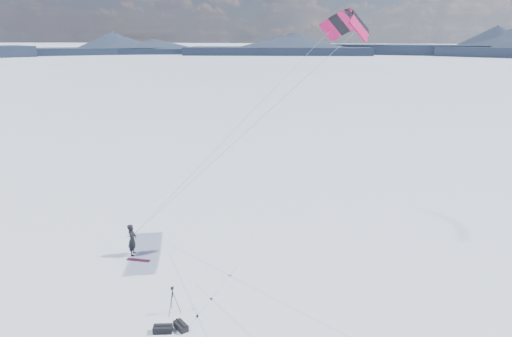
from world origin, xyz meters
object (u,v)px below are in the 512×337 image
(tripod, at_px, (173,297))
(gear_bag_b, at_px, (181,326))
(gear_bag_a, at_px, (163,329))
(snowkiter, at_px, (134,255))
(snowboard, at_px, (138,260))

(tripod, bearing_deg, gear_bag_b, -64.88)
(gear_bag_a, bearing_deg, gear_bag_b, 13.64)
(gear_bag_b, bearing_deg, tripod, 166.02)
(snowkiter, height_order, gear_bag_b, snowkiter)
(snowkiter, bearing_deg, gear_bag_a, -154.87)
(tripod, bearing_deg, gear_bag_a, -99.67)
(tripod, xyz_separation_m, gear_bag_a, (0.11, -1.35, -0.72))
(snowboard, height_order, tripod, tripod)
(tripod, xyz_separation_m, gear_bag_b, (0.79, -0.95, -0.74))
(gear_bag_a, bearing_deg, tripod, 78.32)
(snowboard, relative_size, gear_bag_b, 1.66)
(snowkiter, relative_size, snowboard, 1.41)
(tripod, relative_size, gear_bag_a, 1.56)
(tripod, height_order, gear_bag_b, tripod)
(snowboard, bearing_deg, snowkiter, 134.24)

